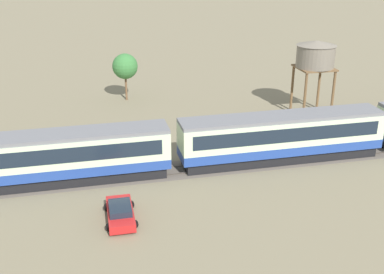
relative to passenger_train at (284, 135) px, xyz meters
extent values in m
cube|color=#234293|center=(-0.27, 0.00, -1.00)|extent=(17.79, 2.99, 0.80)
cube|color=beige|center=(-0.27, 0.00, 0.47)|extent=(17.79, 2.99, 2.15)
cube|color=#192330|center=(-0.27, 0.00, 0.58)|extent=(16.36, 3.03, 1.21)
cube|color=slate|center=(-0.27, 0.00, 1.70)|extent=(17.79, 2.81, 0.30)
cube|color=black|center=(-0.27, 0.00, -1.84)|extent=(17.08, 2.57, 0.88)
cylinder|color=black|center=(5.60, -0.72, -1.85)|extent=(0.90, 0.18, 0.90)
cylinder|color=black|center=(5.60, 0.72, -1.85)|extent=(0.90, 0.18, 0.90)
cylinder|color=black|center=(-6.14, -0.72, -1.85)|extent=(0.90, 0.18, 0.90)
cylinder|color=black|center=(-6.14, 0.72, -1.85)|extent=(0.90, 0.18, 0.90)
cube|color=#234293|center=(-19.08, 0.00, -1.00)|extent=(17.79, 2.99, 0.80)
cube|color=beige|center=(-19.08, 0.00, 0.47)|extent=(17.79, 2.99, 2.15)
cube|color=#192330|center=(-19.08, 0.00, 0.58)|extent=(16.36, 3.03, 1.21)
cube|color=slate|center=(-19.08, 0.00, 1.70)|extent=(17.79, 2.81, 0.30)
cube|color=black|center=(-19.08, 0.00, -1.84)|extent=(17.08, 2.57, 0.88)
cylinder|color=black|center=(-13.21, -0.72, -1.85)|extent=(0.90, 0.18, 0.90)
cylinder|color=black|center=(-13.21, 0.72, -1.85)|extent=(0.90, 0.18, 0.90)
cube|color=#665B51|center=(-7.54, 0.00, -2.30)|extent=(155.96, 3.60, 0.01)
cube|color=#4C4238|center=(-7.54, -0.72, -2.28)|extent=(155.96, 0.12, 0.04)
cube|color=#4C4238|center=(-7.54, 0.72, -2.28)|extent=(155.96, 0.12, 0.04)
cylinder|color=brown|center=(9.51, 12.48, 0.25)|extent=(0.28, 0.28, 5.10)
cylinder|color=brown|center=(6.25, 12.48, 0.25)|extent=(0.28, 0.28, 5.10)
cylinder|color=brown|center=(9.51, 9.22, 0.25)|extent=(0.28, 0.28, 5.10)
cylinder|color=brown|center=(6.25, 9.22, 0.25)|extent=(0.28, 0.28, 5.10)
cube|color=brown|center=(7.88, 10.85, 2.88)|extent=(3.75, 3.75, 0.16)
cylinder|color=slate|center=(7.88, 10.85, 4.13)|extent=(4.05, 4.05, 2.35)
cone|color=slate|center=(7.88, 10.85, 5.56)|extent=(4.25, 4.25, 0.50)
cube|color=red|center=(-14.75, -6.67, -1.84)|extent=(1.79, 4.27, 0.59)
cube|color=#192330|center=(-14.75, -6.80, -1.33)|extent=(1.52, 2.14, 0.42)
cylinder|color=black|center=(-13.96, -5.37, -1.99)|extent=(0.62, 0.20, 0.62)
cylinder|color=black|center=(-15.49, -5.35, -1.99)|extent=(0.62, 0.20, 0.62)
cylinder|color=black|center=(-14.00, -8.00, -1.99)|extent=(0.62, 0.20, 0.62)
cylinder|color=black|center=(-15.53, -7.98, -1.99)|extent=(0.62, 0.20, 0.62)
cylinder|color=brown|center=(-11.52, 20.49, -0.69)|extent=(0.25, 0.25, 3.23)
sphere|color=#387538|center=(-11.52, 20.49, 1.83)|extent=(3.00, 3.00, 3.00)
camera|label=1|loc=(-16.43, -35.53, 15.32)|focal=45.00mm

